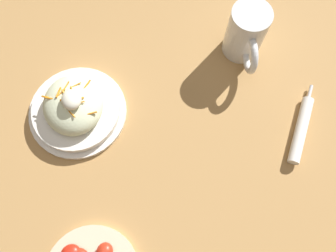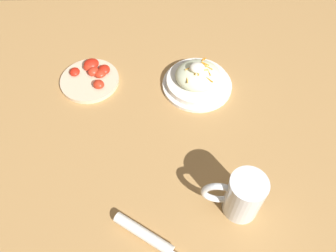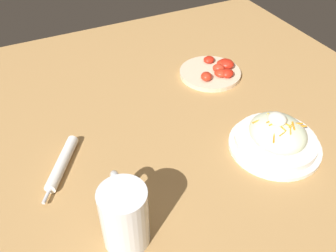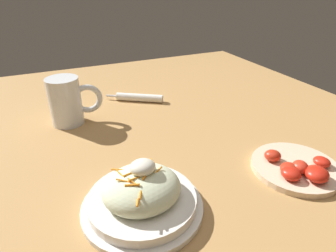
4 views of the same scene
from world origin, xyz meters
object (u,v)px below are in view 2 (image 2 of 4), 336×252
at_px(salad_plate, 198,79).
at_px(tomato_plate, 91,77).
at_px(beer_mug, 242,197).
at_px(napkin_roll, 144,234).

xyz_separation_m(salad_plate, tomato_plate, (-0.34, 0.04, -0.02)).
relative_size(salad_plate, tomato_plate, 1.18).
xyz_separation_m(beer_mug, napkin_roll, (-0.23, -0.07, -0.05)).
bearing_deg(tomato_plate, salad_plate, -5.96).
bearing_deg(beer_mug, salad_plate, 100.05).
height_order(beer_mug, tomato_plate, beer_mug).
height_order(salad_plate, beer_mug, beer_mug).
bearing_deg(napkin_roll, salad_plate, 71.49).
bearing_deg(salad_plate, beer_mug, -79.95).
bearing_deg(beer_mug, napkin_roll, -164.03).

